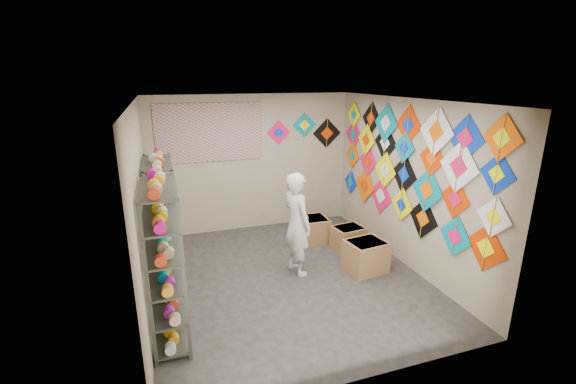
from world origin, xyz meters
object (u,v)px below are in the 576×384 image
object	(u,v)px
carton_b	(348,238)
shelf_rack_back	(163,224)
shelf_rack_front	(165,263)
carton_a	(366,256)
shopkeeper	(297,224)
carton_c	(314,229)

from	to	relation	value
carton_b	shelf_rack_back	bearing A→B (deg)	174.99
shelf_rack_front	carton_b	distance (m)	3.54
carton_b	carton_a	bearing A→B (deg)	-105.26
shelf_rack_front	shelf_rack_back	size ratio (longest dim) A/B	1.00
shopkeeper	carton_b	bearing A→B (deg)	-82.19
shelf_rack_front	carton_c	bearing A→B (deg)	36.91
shelf_rack_front	carton_c	xyz separation A→B (m)	(2.69, 2.02, -0.72)
shelf_rack_front	shopkeeper	bearing A→B (deg)	26.55
shelf_rack_back	shopkeeper	xyz separation A→B (m)	(1.97, -0.32, -0.13)
shelf_rack_back	carton_c	world-z (taller)	shelf_rack_back
shelf_rack_front	carton_b	world-z (taller)	shelf_rack_front
carton_a	shopkeeper	bearing A→B (deg)	155.49
carton_b	carton_c	size ratio (longest dim) A/B	0.99
shelf_rack_front	carton_b	xyz separation A→B (m)	(3.13, 1.47, -0.73)
shelf_rack_back	shopkeeper	bearing A→B (deg)	-9.13
shelf_rack_back	carton_a	size ratio (longest dim) A/B	3.12
shelf_rack_front	carton_c	size ratio (longest dim) A/B	3.55
carton_c	carton_b	bearing A→B (deg)	-49.81
shopkeeper	carton_b	world-z (taller)	shopkeeper
shopkeeper	carton_c	distance (m)	1.39
shopkeeper	shelf_rack_front	bearing A→B (deg)	101.89
shelf_rack_back	carton_b	size ratio (longest dim) A/B	3.59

